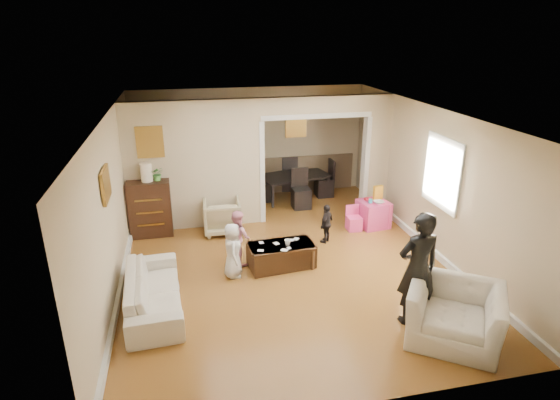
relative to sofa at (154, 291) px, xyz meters
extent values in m
plane|color=olive|center=(2.18, 1.09, -0.28)|extent=(7.00, 7.00, 0.00)
cube|color=#BDB08A|center=(0.80, 2.89, 1.02)|extent=(2.75, 0.18, 2.60)
cube|color=#BDB08A|center=(4.65, 2.89, 1.02)|extent=(0.55, 0.18, 2.60)
cube|color=#BDB08A|center=(3.28, 2.89, 2.14)|extent=(2.22, 0.18, 0.35)
cube|color=white|center=(4.91, 0.69, 1.27)|extent=(0.03, 0.95, 1.10)
cube|color=brown|center=(-0.02, 2.79, 1.57)|extent=(0.45, 0.03, 0.55)
cube|color=brown|center=(-0.53, 0.49, 1.52)|extent=(0.03, 0.55, 0.40)
cube|color=brown|center=(3.28, 4.53, 1.42)|extent=(0.45, 0.03, 0.55)
imported|color=beige|center=(0.00, 0.00, 0.00)|extent=(0.86, 1.97, 0.56)
imported|color=tan|center=(1.25, 2.48, 0.06)|extent=(0.76, 0.78, 0.68)
imported|color=beige|center=(3.88, -1.58, 0.10)|extent=(1.54, 1.51, 0.76)
cube|color=#371C10|center=(-0.14, 2.67, 0.28)|extent=(0.81, 0.46, 1.12)
cylinder|color=#FFEECF|center=(-0.14, 2.67, 1.02)|extent=(0.22, 0.22, 0.36)
imported|color=#387032|center=(0.06, 2.67, 0.97)|extent=(0.25, 0.21, 0.27)
cube|color=#342010|center=(2.10, 0.83, -0.07)|extent=(1.16, 0.68, 0.42)
imported|color=silver|center=(2.20, 0.78, 0.18)|extent=(0.12, 0.12, 0.10)
cube|color=#D6387A|center=(4.33, 2.11, -0.01)|extent=(0.63, 0.63, 0.54)
cube|color=yellow|center=(4.45, 2.21, 0.41)|extent=(0.21, 0.10, 0.30)
cylinder|color=#26A5BF|center=(4.23, 2.06, 0.30)|extent=(0.08, 0.08, 0.08)
cube|color=red|center=(4.21, 2.23, 0.28)|extent=(0.10, 0.09, 0.05)
imported|color=silver|center=(4.38, 1.99, 0.29)|extent=(0.23, 0.23, 0.05)
imported|color=black|center=(3.14, 4.07, 0.01)|extent=(1.81, 1.28, 0.58)
imported|color=black|center=(3.56, -1.11, 0.55)|extent=(0.63, 0.43, 1.66)
imported|color=silver|center=(1.25, 0.68, 0.19)|extent=(0.33, 0.48, 0.94)
imported|color=pink|center=(1.40, 1.13, 0.20)|extent=(0.54, 0.59, 0.97)
imported|color=black|center=(3.15, 1.58, 0.10)|extent=(0.45, 0.46, 0.77)
cube|color=white|center=(1.71, 0.68, 0.14)|extent=(0.12, 0.11, 0.00)
cube|color=white|center=(2.10, 0.61, 0.14)|extent=(0.14, 0.13, 0.00)
cube|color=white|center=(2.40, 0.98, 0.14)|extent=(0.12, 0.13, 0.00)
cube|color=white|center=(2.02, 0.88, 0.14)|extent=(0.11, 0.13, 0.00)
cube|color=white|center=(1.77, 0.97, 0.14)|extent=(0.07, 0.09, 0.00)
cube|color=white|center=(2.19, 0.67, 0.14)|extent=(0.07, 0.09, 0.00)
cube|color=white|center=(2.32, 0.95, 0.14)|extent=(0.08, 0.09, 0.00)
camera|label=1|loc=(0.57, -6.05, 3.61)|focal=29.41mm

